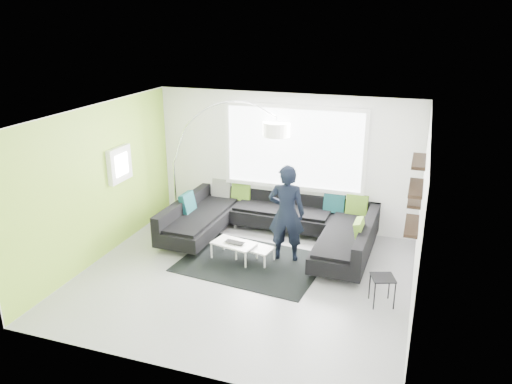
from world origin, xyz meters
TOP-DOWN VIEW (x-y plane):
  - ground at (0.00, 0.00)m, footprint 5.50×5.50m
  - room_shell at (0.04, 0.21)m, footprint 5.54×5.04m
  - sectional_sofa at (0.04, 1.45)m, footprint 3.96×2.52m
  - rug at (-0.05, 0.54)m, footprint 2.65×2.04m
  - coffee_table at (-0.20, 0.62)m, footprint 1.11×0.78m
  - arc_lamp at (-2.23, 1.87)m, footprint 2.64×1.52m
  - side_table at (2.31, -0.09)m, footprint 0.44×0.44m
  - person at (0.49, 0.91)m, footprint 0.79×0.63m
  - laptop at (-0.38, 0.52)m, footprint 0.43×0.33m

SIDE VIEW (x-z plane):
  - ground at x=0.00m, z-range 0.00..0.00m
  - rug at x=-0.05m, z-range 0.00..0.01m
  - coffee_table at x=-0.20m, z-range 0.00..0.33m
  - side_table at x=2.31m, z-range 0.00..0.47m
  - laptop at x=-0.38m, z-range 0.33..0.36m
  - sectional_sofa at x=0.04m, z-range -0.05..0.79m
  - person at x=0.49m, z-range 0.00..1.80m
  - arc_lamp at x=-2.23m, z-range 0.00..2.64m
  - room_shell at x=0.04m, z-range 0.40..3.22m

